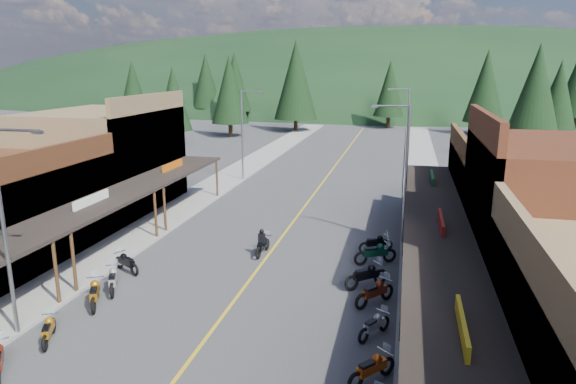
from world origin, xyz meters
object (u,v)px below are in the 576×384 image
Objects in this scene: pine_8 at (174,99)px; bike_east_7 at (375,291)px; pine_7 at (206,81)px; bike_east_6 at (374,324)px; bike_west_6 at (95,292)px; bike_west_8 at (126,262)px; pine_10 at (229,89)px; pine_4 at (486,86)px; shop_east_2 at (567,225)px; rider_on_bike at (263,244)px; pine_3 at (390,88)px; shop_east_3 at (518,194)px; pine_11 at (536,94)px; bike_east_5 at (372,367)px; bike_east_8 at (366,274)px; bike_east_10 at (376,242)px; streetlight_2 at (404,168)px; streetlight_3 at (406,125)px; bike_west_7 at (113,278)px; shop_west_3 at (107,160)px; streetlight_0 at (6,224)px; bike_east_9 at (375,252)px; pedestrian_east_b at (421,208)px; streetlight_1 at (244,131)px; pine_9 at (558,98)px; pine_0 at (133,87)px; bike_west_5 at (48,329)px; pine_2 at (296,80)px; pedestrian_east_a at (419,372)px; pine_1 at (235,82)px; shop_west_2 at (10,208)px.

pine_8 is 49.37m from bike_east_7.
bike_east_6 is (38.19, -79.06, -6.70)m from pine_7.
bike_west_8 is at bearing 71.54° from bike_west_6.
pine_7 is 80.00m from bike_west_8.
pine_4 is at bearing 15.52° from pine_10.
rider_on_bike is (-14.10, 2.77, -2.91)m from shop_east_2.
pine_3 is 1.10× the size of pine_8.
pine_11 is at bearing 76.83° from shop_east_3.
bike_east_5 is (11.96, -2.92, -0.06)m from bike_west_6.
bike_east_10 is at bearing 138.06° from bike_east_8.
streetlight_3 is at bearing 90.00° from streetlight_2.
bike_east_6 is (-0.76, -33.06, -3.93)m from streetlight_3.
pine_7 is 6.12× the size of rider_on_bike.
shop_west_3 is at bearing 95.75° from bike_west_7.
streetlight_0 reaches higher than bike_east_7.
bike_east_9 is 8.56m from pedestrian_east_b.
streetlight_1 is at bearing -123.29° from pine_4.
pine_3 reaches higher than pine_9.
rider_on_bike is (-7.27, -25.53, -3.85)m from streetlight_3.
pine_8 is 4.37× the size of bike_east_8.
shop_west_3 is at bearing -136.02° from bike_east_10.
bike_east_9 reaches higher than bike_east_6.
pine_11 is at bearing 30.70° from streetlight_1.
pine_11 is 5.69× the size of bike_west_7.
pine_0 is 4.93× the size of bike_west_6.
streetlight_1 is at bearing -40.27° from pedestrian_east_b.
bike_west_5 is 0.82× the size of bike_east_8.
pine_7 is at bearing 117.47° from rider_on_bike.
pine_2 reaches higher than bike_west_8.
shop_west_3 is at bearing -62.66° from pine_0.
streetlight_1 is 4.46× the size of pedestrian_east_a.
bike_west_8 reaches higher than bike_west_5.
pine_10 reaches higher than pine_8.
streetlight_3 reaches higher than pedestrian_east_a.
pedestrian_east_b is (8.50, 8.20, 0.34)m from rider_on_bike.
streetlight_0 is 24.29m from pedestrian_east_b.
bike_west_7 is (-29.70, -46.57, -5.76)m from pine_9.
bike_east_5 is (16.30, -64.01, -7.42)m from pine_2.
pine_1 is 6.22× the size of bike_east_10.
shop_west_2 reaches higher than bike_east_6.
pine_3 is at bearing 152.88° from bike_east_9.
bike_east_10 is 13.10m from pedestrian_east_a.
streetlight_2 is 0.69× the size of pine_10.
pine_4 is 5.60× the size of bike_west_6.
pine_0 is 5.88× the size of bike_east_6.
pedestrian_east_a reaches higher than bike_east_8.
pine_7 is 5.45× the size of bike_east_9.
shop_east_3 is 50.24m from pine_10.
pine_0 is at bearing 176.72° from bike_east_8.
pine_0 is (-33.05, 40.00, 2.02)m from streetlight_1.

